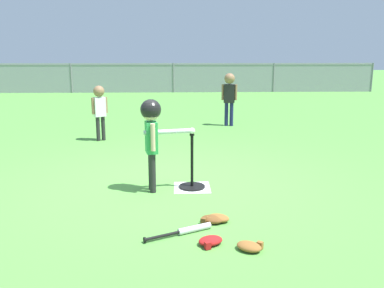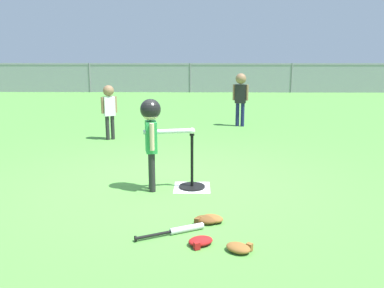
# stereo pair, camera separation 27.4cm
# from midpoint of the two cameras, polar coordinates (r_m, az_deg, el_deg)

# --- Properties ---
(ground_plane) EXTENTS (60.00, 60.00, 0.00)m
(ground_plane) POSITION_cam_midpoint_polar(r_m,az_deg,el_deg) (5.25, -4.45, -5.60)
(ground_plane) COLOR #51933D
(home_plate) EXTENTS (0.44, 0.44, 0.01)m
(home_plate) POSITION_cam_midpoint_polar(r_m,az_deg,el_deg) (5.12, -1.54, -5.97)
(home_plate) COLOR white
(home_plate) RESTS_ON ground_plane
(batting_tee) EXTENTS (0.32, 0.32, 0.67)m
(batting_tee) POSITION_cam_midpoint_polar(r_m,az_deg,el_deg) (5.09, -1.55, -4.88)
(batting_tee) COLOR black
(batting_tee) RESTS_ON ground_plane
(baseball_on_tee) EXTENTS (0.07, 0.07, 0.07)m
(baseball_on_tee) POSITION_cam_midpoint_polar(r_m,az_deg,el_deg) (4.94, -1.59, 1.80)
(baseball_on_tee) COLOR white
(baseball_on_tee) RESTS_ON batting_tee
(batter_child) EXTENTS (0.63, 0.31, 1.10)m
(batter_child) POSITION_cam_midpoint_polar(r_m,az_deg,el_deg) (4.85, -7.13, 2.39)
(batter_child) COLOR #262626
(batter_child) RESTS_ON ground_plane
(fielder_near_left) EXTENTS (0.34, 0.23, 1.16)m
(fielder_near_left) POSITION_cam_midpoint_polar(r_m,az_deg,el_deg) (9.20, 4.29, 7.09)
(fielder_near_left) COLOR #191E4C
(fielder_near_left) RESTS_ON ground_plane
(fielder_deep_center) EXTENTS (0.27, 0.20, 1.02)m
(fielder_deep_center) POSITION_cam_midpoint_polar(r_m,az_deg,el_deg) (7.86, -13.54, 5.14)
(fielder_deep_center) COLOR #262626
(fielder_deep_center) RESTS_ON ground_plane
(spare_bat_silver) EXTENTS (0.63, 0.34, 0.06)m
(spare_bat_silver) POSITION_cam_midpoint_polar(r_m,az_deg,el_deg) (3.91, -2.62, -11.73)
(spare_bat_silver) COLOR silver
(spare_bat_silver) RESTS_ON ground_plane
(glove_by_plate) EXTENTS (0.27, 0.26, 0.07)m
(glove_by_plate) POSITION_cam_midpoint_polar(r_m,az_deg,el_deg) (3.62, 5.69, -13.81)
(glove_by_plate) COLOR brown
(glove_by_plate) RESTS_ON ground_plane
(glove_near_bats) EXTENTS (0.26, 0.23, 0.07)m
(glove_near_bats) POSITION_cam_midpoint_polar(r_m,az_deg,el_deg) (4.12, 0.79, -10.31)
(glove_near_bats) COLOR brown
(glove_near_bats) RESTS_ON ground_plane
(glove_tossed_aside) EXTENTS (0.27, 0.24, 0.07)m
(glove_tossed_aside) POSITION_cam_midpoint_polar(r_m,az_deg,el_deg) (4.15, 1.65, -10.13)
(glove_tossed_aside) COLOR brown
(glove_tossed_aside) RESTS_ON ground_plane
(glove_outfield_drop) EXTENTS (0.27, 0.24, 0.07)m
(glove_outfield_drop) POSITION_cam_midpoint_polar(r_m,az_deg,el_deg) (3.69, 0.36, -13.15)
(glove_outfield_drop) COLOR #B21919
(glove_outfield_drop) RESTS_ON ground_plane
(outfield_fence) EXTENTS (16.06, 0.06, 1.15)m
(outfield_fence) POSITION_cam_midpoint_polar(r_m,az_deg,el_deg) (16.65, -3.03, 9.18)
(outfield_fence) COLOR slate
(outfield_fence) RESTS_ON ground_plane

